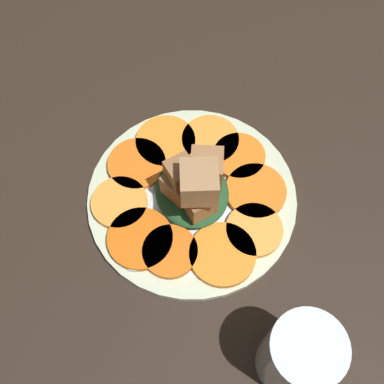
# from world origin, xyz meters

# --- Properties ---
(table_slab) EXTENTS (1.20, 1.20, 0.02)m
(table_slab) POSITION_xyz_m (0.00, 0.00, 0.01)
(table_slab) COLOR black
(table_slab) RESTS_ON ground
(plate) EXTENTS (0.28, 0.28, 0.01)m
(plate) POSITION_xyz_m (0.00, 0.00, 0.03)
(plate) COLOR beige
(plate) RESTS_ON table_slab
(carrot_slice_0) EXTENTS (0.07, 0.07, 0.01)m
(carrot_slice_0) POSITION_xyz_m (-0.04, 0.08, 0.04)
(carrot_slice_0) COLOR orange
(carrot_slice_0) RESTS_ON plate
(carrot_slice_1) EXTENTS (0.08, 0.08, 0.01)m
(carrot_slice_1) POSITION_xyz_m (-0.07, 0.05, 0.04)
(carrot_slice_1) COLOR orange
(carrot_slice_1) RESTS_ON plate
(carrot_slice_2) EXTENTS (0.08, 0.08, 0.01)m
(carrot_slice_2) POSITION_xyz_m (-0.09, -0.01, 0.04)
(carrot_slice_2) COLOR orange
(carrot_slice_2) RESTS_ON plate
(carrot_slice_3) EXTENTS (0.08, 0.08, 0.01)m
(carrot_slice_3) POSITION_xyz_m (-0.07, -0.06, 0.04)
(carrot_slice_3) COLOR orange
(carrot_slice_3) RESTS_ON plate
(carrot_slice_4) EXTENTS (0.08, 0.08, 0.01)m
(carrot_slice_4) POSITION_xyz_m (-0.02, -0.10, 0.04)
(carrot_slice_4) COLOR orange
(carrot_slice_4) RESTS_ON plate
(carrot_slice_5) EXTENTS (0.08, 0.08, 0.01)m
(carrot_slice_5) POSITION_xyz_m (0.04, -0.08, 0.04)
(carrot_slice_5) COLOR #D45F12
(carrot_slice_5) RESTS_ON plate
(carrot_slice_6) EXTENTS (0.07, 0.07, 0.01)m
(carrot_slice_6) POSITION_xyz_m (0.07, -0.05, 0.04)
(carrot_slice_6) COLOR orange
(carrot_slice_6) RESTS_ON plate
(carrot_slice_7) EXTENTS (0.08, 0.08, 0.01)m
(carrot_slice_7) POSITION_xyz_m (0.09, 0.01, 0.04)
(carrot_slice_7) COLOR orange
(carrot_slice_7) RESTS_ON plate
(carrot_slice_8) EXTENTS (0.07, 0.07, 0.01)m
(carrot_slice_8) POSITION_xyz_m (0.07, 0.06, 0.04)
(carrot_slice_8) COLOR #F99438
(carrot_slice_8) RESTS_ON plate
(carrot_slice_9) EXTENTS (0.08, 0.08, 0.01)m
(carrot_slice_9) POSITION_xyz_m (0.02, 0.08, 0.04)
(carrot_slice_9) COLOR orange
(carrot_slice_9) RESTS_ON plate
(center_pile) EXTENTS (0.11, 0.10, 0.11)m
(center_pile) POSITION_xyz_m (0.01, 0.00, 0.07)
(center_pile) COLOR #1E4723
(center_pile) RESTS_ON plate
(fork) EXTENTS (0.17, 0.09, 0.00)m
(fork) POSITION_xyz_m (-0.01, -0.06, 0.03)
(fork) COLOR silver
(fork) RESTS_ON plate
(water_glass) EXTENTS (0.08, 0.08, 0.12)m
(water_glass) POSITION_xyz_m (0.24, 0.05, 0.08)
(water_glass) COLOR silver
(water_glass) RESTS_ON table_slab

